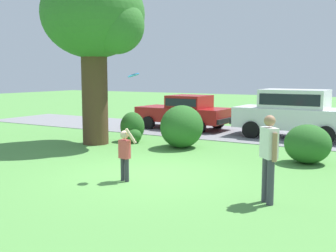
% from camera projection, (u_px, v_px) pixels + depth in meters
% --- Properties ---
extents(ground_plane, '(80.00, 80.00, 0.00)m').
position_uv_depth(ground_plane, '(146.00, 174.00, 10.55)').
color(ground_plane, '#518E42').
extents(driveway_strip, '(28.00, 4.40, 0.02)m').
position_uv_depth(driveway_strip, '(250.00, 135.00, 17.28)').
color(driveway_strip, slate).
rests_on(driveway_strip, ground).
extents(oak_tree_large, '(3.78, 3.63, 6.15)m').
position_uv_depth(oak_tree_large, '(97.00, 22.00, 14.63)').
color(oak_tree_large, '#513823').
rests_on(oak_tree_large, ground).
extents(shrub_near_tree, '(1.00, 1.02, 1.10)m').
position_uv_depth(shrub_near_tree, '(133.00, 128.00, 15.53)').
color(shrub_near_tree, '#286023').
rests_on(shrub_near_tree, ground).
extents(shrub_centre_left, '(1.43, 1.63, 1.46)m').
position_uv_depth(shrub_centre_left, '(182.00, 128.00, 14.29)').
color(shrub_centre_left, '#286023').
rests_on(shrub_centre_left, ground).
extents(shrub_centre, '(1.30, 1.25, 1.11)m').
position_uv_depth(shrub_centre, '(308.00, 144.00, 11.72)').
color(shrub_centre, '#286023').
rests_on(shrub_centre, ground).
extents(parked_sedan, '(4.45, 2.18, 1.56)m').
position_uv_depth(parked_sedan, '(185.00, 111.00, 18.98)').
color(parked_sedan, maroon).
rests_on(parked_sedan, ground).
extents(parked_suv, '(4.74, 2.18, 1.92)m').
position_uv_depth(parked_suv, '(294.00, 111.00, 16.25)').
color(parked_suv, white).
rests_on(parked_suv, ground).
extents(child_thrower, '(0.47, 0.23, 1.29)m').
position_uv_depth(child_thrower, '(125.00, 151.00, 9.74)').
color(child_thrower, '#383842').
rests_on(child_thrower, ground).
extents(frisbee, '(0.28, 0.28, 0.13)m').
position_uv_depth(frisbee, '(134.00, 75.00, 9.89)').
color(frisbee, '#337FDB').
extents(adult_onlooker, '(0.41, 0.41, 1.74)m').
position_uv_depth(adult_onlooker, '(269.00, 154.00, 8.03)').
color(adult_onlooker, '#3F3F4C').
rests_on(adult_onlooker, ground).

